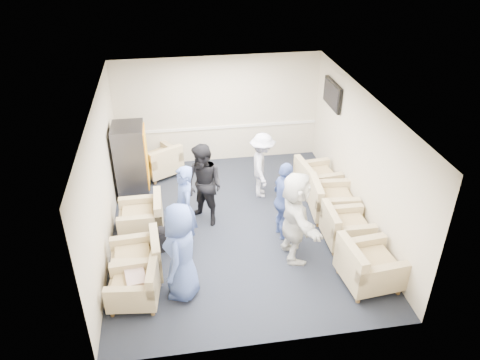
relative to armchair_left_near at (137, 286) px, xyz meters
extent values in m
plane|color=black|center=(1.92, 1.80, -0.32)|extent=(6.00, 6.00, 0.00)
plane|color=silver|center=(1.92, 1.80, 2.38)|extent=(6.00, 6.00, 0.00)
cube|color=beige|center=(1.92, 4.80, 1.03)|extent=(5.00, 0.02, 2.70)
cube|color=beige|center=(1.92, -1.20, 1.03)|extent=(5.00, 0.02, 2.70)
cube|color=beige|center=(-0.58, 1.80, 1.03)|extent=(0.02, 6.00, 2.70)
cube|color=beige|center=(4.42, 1.80, 1.03)|extent=(0.02, 6.00, 2.70)
cube|color=white|center=(1.92, 4.78, 0.58)|extent=(4.98, 0.04, 0.06)
cube|color=black|center=(4.36, 3.60, 1.73)|extent=(0.07, 1.00, 0.58)
cube|color=black|center=(4.33, 3.60, 1.73)|extent=(0.01, 0.92, 0.50)
cube|color=#494950|center=(4.40, 3.60, 1.58)|extent=(0.04, 0.10, 0.25)
cube|color=tan|center=(-0.06, 0.01, -0.07)|extent=(0.89, 0.89, 0.26)
cube|color=tan|center=(-0.06, 0.01, 0.10)|extent=(0.61, 0.58, 0.09)
cube|color=tan|center=(0.28, -0.03, 0.25)|extent=(0.22, 0.81, 0.38)
cube|color=tan|center=(-0.03, 0.62, -0.06)|extent=(0.91, 0.91, 0.28)
cube|color=tan|center=(-0.03, 0.62, 0.13)|extent=(0.63, 0.59, 0.10)
cube|color=tan|center=(0.32, 0.64, 0.28)|extent=(0.20, 0.86, 0.40)
cube|color=tan|center=(0.02, 1.90, -0.06)|extent=(0.86, 0.86, 0.28)
cube|color=tan|center=(0.02, 1.90, 0.13)|extent=(0.60, 0.56, 0.10)
cube|color=tan|center=(0.37, 1.90, 0.28)|extent=(0.15, 0.86, 0.40)
cube|color=tan|center=(3.93, -0.19, -0.04)|extent=(1.01, 1.01, 0.30)
cube|color=tan|center=(3.93, -0.19, 0.17)|extent=(0.70, 0.66, 0.11)
cube|color=tan|center=(3.54, -0.23, 0.33)|extent=(0.24, 0.94, 0.44)
cube|color=tan|center=(3.94, 0.96, -0.06)|extent=(0.85, 0.85, 0.28)
cube|color=tan|center=(3.94, 0.96, 0.12)|extent=(0.59, 0.55, 0.10)
cube|color=tan|center=(3.59, 0.97, 0.27)|extent=(0.15, 0.84, 0.39)
cube|color=tan|center=(3.96, 1.88, -0.05)|extent=(0.96, 0.96, 0.29)
cube|color=tan|center=(3.96, 1.88, 0.15)|extent=(0.66, 0.63, 0.10)
cube|color=tan|center=(3.59, 1.91, 0.31)|extent=(0.23, 0.89, 0.42)
cube|color=tan|center=(3.94, 2.86, -0.06)|extent=(0.94, 0.94, 0.28)
cube|color=tan|center=(3.94, 2.86, 0.13)|extent=(0.65, 0.62, 0.10)
cube|color=tan|center=(3.58, 2.82, 0.28)|extent=(0.24, 0.86, 0.40)
cube|color=tan|center=(0.41, 4.25, -0.06)|extent=(1.17, 1.17, 0.28)
cube|color=tan|center=(0.41, 4.25, 0.14)|extent=(0.78, 0.79, 0.10)
cube|color=tan|center=(0.58, 3.94, 0.29)|extent=(0.82, 0.54, 0.40)
cube|color=#494950|center=(-0.18, 3.42, 0.52)|extent=(0.66, 0.80, 1.68)
cube|color=#FB5E05|center=(0.17, 3.42, 0.61)|extent=(0.02, 0.68, 1.35)
cube|color=black|center=(0.17, 3.42, -0.10)|extent=(0.02, 0.40, 0.11)
cube|color=black|center=(0.40, 1.30, -0.10)|extent=(0.35, 0.29, 0.44)
sphere|color=black|center=(0.40, 1.30, 0.10)|extent=(0.22, 0.22, 0.22)
cube|color=beige|center=(-0.01, 0.01, 0.16)|extent=(0.38, 0.46, 0.12)
imported|color=#455DA7|center=(0.75, 0.08, 0.56)|extent=(0.78, 0.98, 1.75)
imported|color=#455DA7|center=(0.88, 1.34, 0.54)|extent=(0.52, 0.69, 1.72)
imported|color=black|center=(1.30, 2.08, 0.55)|extent=(1.07, 1.07, 1.75)
imported|color=white|center=(2.66, 2.93, 0.43)|extent=(0.69, 1.04, 1.51)
imported|color=#455DA7|center=(2.78, 1.37, 0.49)|extent=(0.49, 0.98, 1.62)
imported|color=silver|center=(2.82, 0.73, 0.57)|extent=(0.56, 1.65, 1.77)
camera|label=1|loc=(0.77, -5.89, 5.38)|focal=35.00mm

